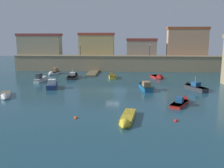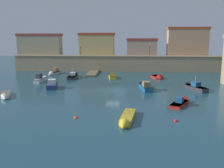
{
  "view_description": "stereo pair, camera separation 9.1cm",
  "coord_description": "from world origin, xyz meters",
  "px_view_note": "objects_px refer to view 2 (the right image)",
  "views": [
    {
      "loc": [
        2.68,
        -46.6,
        10.42
      ],
      "look_at": [
        0.0,
        -1.76,
        1.58
      ],
      "focal_mm": 41.71,
      "sensor_mm": 36.0,
      "label": 1
    },
    {
      "loc": [
        2.77,
        -46.59,
        10.42
      ],
      "look_at": [
        0.0,
        -1.76,
        1.58
      ],
      "focal_mm": 41.71,
      "sensor_mm": 36.0,
      "label": 2
    }
  ],
  "objects_px": {
    "moored_boat_11": "(5,96)",
    "moored_boat_6": "(73,76)",
    "quay_lamp_1": "(150,48)",
    "moored_boat_0": "(112,76)",
    "moored_boat_1": "(158,77)",
    "moored_boat_3": "(54,73)",
    "moored_boat_5": "(126,120)",
    "quay_lamp_0": "(81,48)",
    "mooring_buoy_2": "(176,121)",
    "moored_boat_9": "(145,86)",
    "moored_boat_8": "(52,85)",
    "moored_boat_7": "(181,102)",
    "mooring_buoy_0": "(76,118)",
    "moored_boat_10": "(41,79)",
    "moored_boat_2": "(193,87)"
  },
  "relations": [
    {
      "from": "quay_lamp_0",
      "to": "mooring_buoy_0",
      "type": "xyz_separation_m",
      "value": [
        6.75,
        -41.42,
        -6.31
      ]
    },
    {
      "from": "quay_lamp_0",
      "to": "moored_boat_0",
      "type": "xyz_separation_m",
      "value": [
        9.49,
        -11.42,
        -5.92
      ]
    },
    {
      "from": "moored_boat_1",
      "to": "moored_boat_6",
      "type": "distance_m",
      "value": 20.08
    },
    {
      "from": "moored_boat_5",
      "to": "mooring_buoy_0",
      "type": "bearing_deg",
      "value": -91.33
    },
    {
      "from": "moored_boat_5",
      "to": "moored_boat_7",
      "type": "height_order",
      "value": "moored_boat_7"
    },
    {
      "from": "moored_boat_2",
      "to": "moored_boat_8",
      "type": "distance_m",
      "value": 26.78
    },
    {
      "from": "moored_boat_7",
      "to": "moored_boat_3",
      "type": "bearing_deg",
      "value": 73.47
    },
    {
      "from": "moored_boat_3",
      "to": "moored_boat_7",
      "type": "height_order",
      "value": "moored_boat_3"
    },
    {
      "from": "moored_boat_9",
      "to": "mooring_buoy_2",
      "type": "bearing_deg",
      "value": 178.77
    },
    {
      "from": "mooring_buoy_0",
      "to": "moored_boat_6",
      "type": "bearing_deg",
      "value": 102.3
    },
    {
      "from": "quay_lamp_0",
      "to": "moored_boat_3",
      "type": "height_order",
      "value": "quay_lamp_0"
    },
    {
      "from": "quay_lamp_1",
      "to": "moored_boat_5",
      "type": "bearing_deg",
      "value": -98.06
    },
    {
      "from": "moored_boat_5",
      "to": "moored_boat_6",
      "type": "xyz_separation_m",
      "value": [
        -12.86,
        31.01,
        0.1
      ]
    },
    {
      "from": "moored_boat_1",
      "to": "moored_boat_11",
      "type": "xyz_separation_m",
      "value": [
        -27.21,
        -19.84,
        -0.0
      ]
    },
    {
      "from": "moored_boat_1",
      "to": "moored_boat_8",
      "type": "height_order",
      "value": "moored_boat_8"
    },
    {
      "from": "moored_boat_7",
      "to": "moored_boat_11",
      "type": "distance_m",
      "value": 28.24
    },
    {
      "from": "moored_boat_6",
      "to": "moored_boat_10",
      "type": "relative_size",
      "value": 1.1
    },
    {
      "from": "mooring_buoy_2",
      "to": "moored_boat_1",
      "type": "bearing_deg",
      "value": 87.54
    },
    {
      "from": "moored_boat_11",
      "to": "quay_lamp_0",
      "type": "bearing_deg",
      "value": 143.8
    },
    {
      "from": "moored_boat_3",
      "to": "moored_boat_8",
      "type": "bearing_deg",
      "value": 25.16
    },
    {
      "from": "moored_boat_3",
      "to": "moored_boat_10",
      "type": "bearing_deg",
      "value": 10.05
    },
    {
      "from": "quay_lamp_1",
      "to": "moored_boat_3",
      "type": "height_order",
      "value": "quay_lamp_1"
    },
    {
      "from": "moored_boat_2",
      "to": "moored_boat_6",
      "type": "bearing_deg",
      "value": 36.36
    },
    {
      "from": "moored_boat_7",
      "to": "mooring_buoy_2",
      "type": "height_order",
      "value": "moored_boat_7"
    },
    {
      "from": "moored_boat_0",
      "to": "moored_boat_11",
      "type": "height_order",
      "value": "moored_boat_0"
    },
    {
      "from": "moored_boat_3",
      "to": "moored_boat_0",
      "type": "bearing_deg",
      "value": 85.26
    },
    {
      "from": "quay_lamp_1",
      "to": "moored_boat_1",
      "type": "xyz_separation_m",
      "value": [
        1.21,
        -11.75,
        -6.14
      ]
    },
    {
      "from": "moored_boat_0",
      "to": "moored_boat_7",
      "type": "height_order",
      "value": "moored_boat_7"
    },
    {
      "from": "moored_boat_11",
      "to": "moored_boat_6",
      "type": "bearing_deg",
      "value": 136.66
    },
    {
      "from": "quay_lamp_1",
      "to": "mooring_buoy_0",
      "type": "bearing_deg",
      "value": -106.59
    },
    {
      "from": "moored_boat_6",
      "to": "moored_boat_7",
      "type": "height_order",
      "value": "moored_boat_6"
    },
    {
      "from": "moored_boat_0",
      "to": "moored_boat_8",
      "type": "height_order",
      "value": "moored_boat_8"
    },
    {
      "from": "mooring_buoy_2",
      "to": "moored_boat_3",
      "type": "bearing_deg",
      "value": 125.7
    },
    {
      "from": "quay_lamp_0",
      "to": "mooring_buoy_2",
      "type": "distance_m",
      "value": 46.33
    },
    {
      "from": "moored_boat_5",
      "to": "moored_boat_6",
      "type": "bearing_deg",
      "value": -149.49
    },
    {
      "from": "moored_boat_9",
      "to": "mooring_buoy_2",
      "type": "height_order",
      "value": "moored_boat_9"
    },
    {
      "from": "moored_boat_3",
      "to": "mooring_buoy_0",
      "type": "xyz_separation_m",
      "value": [
        12.48,
        -34.05,
        -0.47
      ]
    },
    {
      "from": "moored_boat_1",
      "to": "moored_boat_6",
      "type": "xyz_separation_m",
      "value": [
        -20.08,
        0.3,
        0.13
      ]
    },
    {
      "from": "moored_boat_1",
      "to": "moored_boat_11",
      "type": "relative_size",
      "value": 0.81
    },
    {
      "from": "moored_boat_0",
      "to": "mooring_buoy_2",
      "type": "bearing_deg",
      "value": -170.43
    },
    {
      "from": "moored_boat_2",
      "to": "moored_boat_6",
      "type": "distance_m",
      "value": 27.91
    },
    {
      "from": "moored_boat_1",
      "to": "mooring_buoy_2",
      "type": "distance_m",
      "value": 30.07
    },
    {
      "from": "moored_boat_0",
      "to": "moored_boat_1",
      "type": "distance_m",
      "value": 10.8
    },
    {
      "from": "moored_boat_5",
      "to": "moored_boat_2",
      "type": "bearing_deg",
      "value": 154.99
    },
    {
      "from": "quay_lamp_0",
      "to": "moored_boat_6",
      "type": "xyz_separation_m",
      "value": [
        0.21,
        -11.45,
        -5.91
      ]
    },
    {
      "from": "quay_lamp_1",
      "to": "moored_boat_0",
      "type": "xyz_separation_m",
      "value": [
        -9.59,
        -11.42,
        -6.02
      ]
    },
    {
      "from": "moored_boat_9",
      "to": "moored_boat_3",
      "type": "bearing_deg",
      "value": 44.8
    },
    {
      "from": "moored_boat_3",
      "to": "moored_boat_5",
      "type": "xyz_separation_m",
      "value": [
        18.8,
        -35.09,
        -0.16
      ]
    },
    {
      "from": "quay_lamp_0",
      "to": "moored_boat_9",
      "type": "xyz_separation_m",
      "value": [
        16.4,
        -23.41,
        -5.77
      ]
    },
    {
      "from": "moored_boat_9",
      "to": "moored_boat_0",
      "type": "bearing_deg",
      "value": 20.68
    }
  ]
}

